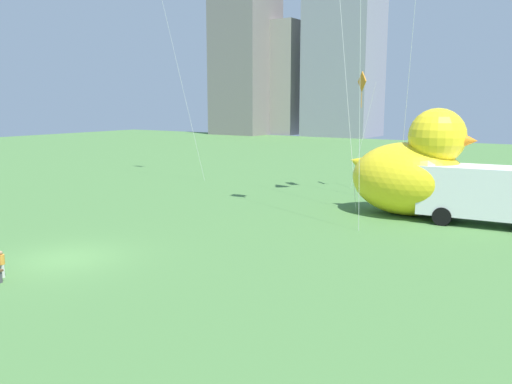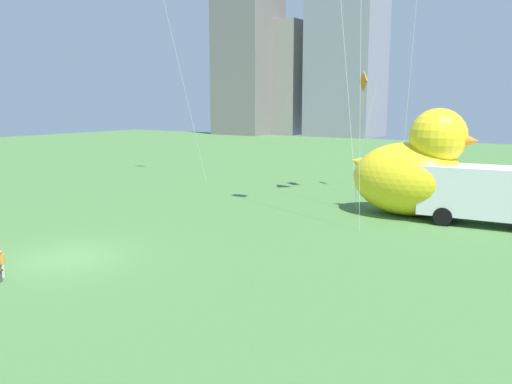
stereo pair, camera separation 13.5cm
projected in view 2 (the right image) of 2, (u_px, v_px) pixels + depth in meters
The scene contains 6 objects.
ground_plane at pixel (66, 258), 19.94m from camera, with size 140.00×140.00×0.00m, color #4A793D.
person_child at pixel (1, 262), 17.77m from camera, with size 0.23×0.23×0.93m.
giant_inflatable_duck at pixel (413, 170), 27.21m from camera, with size 6.78×4.35×5.62m.
box_truck at pixel (483, 196), 25.16m from camera, with size 6.35×2.88×2.85m.
city_skyline at pixel (370, 34), 86.01m from camera, with size 86.65×14.04×39.50m.
kite_orange at pixel (364, 85), 34.06m from camera, with size 1.51×1.33×7.88m.
Camera 2 is at (16.73, -11.94, 5.88)m, focal length 36.62 mm.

